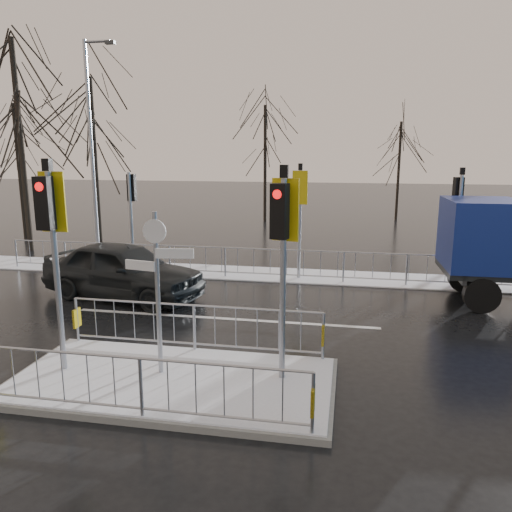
# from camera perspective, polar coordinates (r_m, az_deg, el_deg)

# --- Properties ---
(ground) EXTENTS (120.00, 120.00, 0.00)m
(ground) POSITION_cam_1_polar(r_m,az_deg,el_deg) (9.74, -9.50, -14.31)
(ground) COLOR black
(ground) RESTS_ON ground
(snow_verge) EXTENTS (30.00, 2.00, 0.04)m
(snow_verge) POSITION_cam_1_polar(r_m,az_deg,el_deg) (17.59, 0.11, -2.05)
(snow_verge) COLOR white
(snow_verge) RESTS_ON ground
(lane_markings) EXTENTS (8.00, 11.38, 0.01)m
(lane_markings) POSITION_cam_1_polar(r_m,az_deg,el_deg) (9.46, -10.21, -15.15)
(lane_markings) COLOR silver
(lane_markings) RESTS_ON ground
(traffic_island) EXTENTS (6.00, 3.04, 4.15)m
(traffic_island) POSITION_cam_1_polar(r_m,az_deg,el_deg) (9.59, -9.63, -12.18)
(traffic_island) COLOR slate
(traffic_island) RESTS_ON ground
(far_kerb_fixtures) EXTENTS (18.00, 0.65, 3.83)m
(far_kerb_fixtures) POSITION_cam_1_polar(r_m,az_deg,el_deg) (16.83, 0.78, 0.79)
(far_kerb_fixtures) COLOR #9397A0
(far_kerb_fixtures) RESTS_ON ground
(car_far_lane) EXTENTS (5.23, 3.02, 1.68)m
(car_far_lane) POSITION_cam_1_polar(r_m,az_deg,el_deg) (15.17, -14.95, -1.57)
(car_far_lane) COLOR black
(car_far_lane) RESTS_ON ground
(tree_near_a) EXTENTS (4.75, 4.75, 8.97)m
(tree_near_a) POSITION_cam_1_polar(r_m,az_deg,el_deg) (23.59, -25.62, 15.30)
(tree_near_a) COLOR black
(tree_near_a) RESTS_ON ground
(tree_near_b) EXTENTS (4.00, 4.00, 7.55)m
(tree_near_b) POSITION_cam_1_polar(r_m,az_deg,el_deg) (23.49, -18.13, 13.52)
(tree_near_b) COLOR black
(tree_near_b) RESTS_ON ground
(tree_near_c) EXTENTS (3.50, 3.50, 6.61)m
(tree_near_c) POSITION_cam_1_polar(r_m,az_deg,el_deg) (26.72, -25.66, 11.32)
(tree_near_c) COLOR black
(tree_near_c) RESTS_ON ground
(tree_far_a) EXTENTS (3.75, 3.75, 7.08)m
(tree_far_a) POSITION_cam_1_polar(r_m,az_deg,el_deg) (30.61, 1.06, 13.01)
(tree_far_a) COLOR black
(tree_far_a) RESTS_ON ground
(tree_far_b) EXTENTS (3.25, 3.25, 6.14)m
(tree_far_b) POSITION_cam_1_polar(r_m,az_deg,el_deg) (32.30, 16.10, 11.36)
(tree_far_b) COLOR black
(tree_far_b) RESTS_ON ground
(street_lamp_left) EXTENTS (1.25, 0.18, 8.20)m
(street_lamp_left) POSITION_cam_1_polar(r_m,az_deg,el_deg) (20.09, -18.14, 12.00)
(street_lamp_left) COLOR #9397A0
(street_lamp_left) RESTS_ON ground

